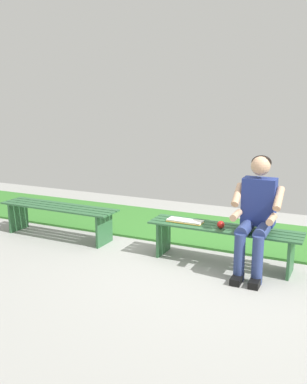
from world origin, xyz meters
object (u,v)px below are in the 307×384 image
at_px(bench_near, 223,236).
at_px(book_open, 185,221).
at_px(bench_far, 59,213).
at_px(person_seated, 256,211).
at_px(apple, 221,225).

xyz_separation_m(bench_near, book_open, (0.45, -0.00, 0.11)).
relative_size(bench_far, book_open, 3.99).
relative_size(bench_near, person_seated, 1.38).
bearing_deg(bench_near, person_seated, 164.85).
relative_size(bench_near, bench_far, 1.03).
bearing_deg(apple, bench_near, -106.65).
distance_m(bench_near, apple, 0.15).
relative_size(apple, book_open, 0.20).
relative_size(person_seated, apple, 15.07).
distance_m(person_seated, apple, 0.43).
bearing_deg(bench_far, bench_near, 180.00).
bearing_deg(person_seated, apple, -5.91).
distance_m(bench_near, person_seated, 0.51).
distance_m(bench_near, book_open, 0.47).
bearing_deg(book_open, bench_near, -179.29).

